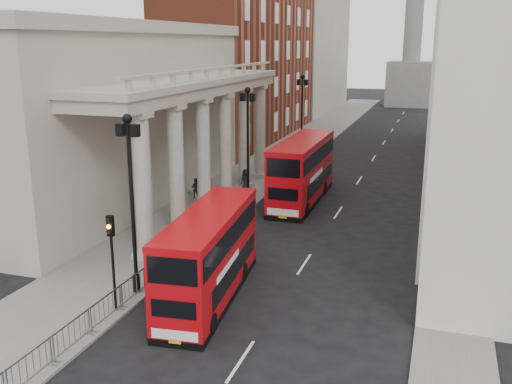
% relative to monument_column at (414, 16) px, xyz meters
% --- Properties ---
extents(ground, '(260.00, 260.00, 0.00)m').
position_rel_monument_column_xyz_m(ground, '(-6.00, -92.00, -15.98)').
color(ground, black).
rests_on(ground, ground).
extents(sidewalk_west, '(6.00, 140.00, 0.12)m').
position_rel_monument_column_xyz_m(sidewalk_west, '(-9.00, -62.00, -15.92)').
color(sidewalk_west, slate).
rests_on(sidewalk_west, ground).
extents(sidewalk_east, '(3.00, 140.00, 0.12)m').
position_rel_monument_column_xyz_m(sidewalk_east, '(7.50, -62.00, -15.92)').
color(sidewalk_east, slate).
rests_on(sidewalk_east, ground).
extents(kerb, '(0.20, 140.00, 0.14)m').
position_rel_monument_column_xyz_m(kerb, '(-6.05, -62.00, -15.91)').
color(kerb, slate).
rests_on(kerb, ground).
extents(portico_building, '(9.00, 28.00, 12.00)m').
position_rel_monument_column_xyz_m(portico_building, '(-16.50, -74.00, -9.98)').
color(portico_building, gray).
rests_on(portico_building, ground).
extents(brick_building, '(9.00, 32.00, 22.00)m').
position_rel_monument_column_xyz_m(brick_building, '(-16.50, -44.00, -4.98)').
color(brick_building, maroon).
rests_on(brick_building, ground).
extents(west_building_far, '(9.00, 30.00, 20.00)m').
position_rel_monument_column_xyz_m(west_building_far, '(-16.50, -12.00, -5.98)').
color(west_building_far, gray).
rests_on(west_building_far, ground).
extents(east_building, '(8.00, 55.00, 25.00)m').
position_rel_monument_column_xyz_m(east_building, '(10.00, -60.00, -3.48)').
color(east_building, silver).
rests_on(east_building, ground).
extents(monument_column, '(8.00, 8.00, 54.20)m').
position_rel_monument_column_xyz_m(monument_column, '(0.00, 0.00, 0.00)').
color(monument_column, '#60605E').
rests_on(monument_column, ground).
extents(lamp_post_south, '(1.05, 0.44, 8.32)m').
position_rel_monument_column_xyz_m(lamp_post_south, '(-6.60, -88.00, -11.07)').
color(lamp_post_south, black).
rests_on(lamp_post_south, sidewalk_west).
extents(lamp_post_mid, '(1.05, 0.44, 8.32)m').
position_rel_monument_column_xyz_m(lamp_post_mid, '(-6.60, -72.00, -11.07)').
color(lamp_post_mid, black).
rests_on(lamp_post_mid, sidewalk_west).
extents(lamp_post_north, '(1.05, 0.44, 8.32)m').
position_rel_monument_column_xyz_m(lamp_post_north, '(-6.60, -56.00, -11.07)').
color(lamp_post_north, black).
rests_on(lamp_post_north, sidewalk_west).
extents(traffic_light, '(0.28, 0.33, 4.30)m').
position_rel_monument_column_xyz_m(traffic_light, '(-6.50, -90.02, -12.88)').
color(traffic_light, black).
rests_on(traffic_light, sidewalk_west).
extents(crowd_barriers, '(0.50, 18.75, 1.10)m').
position_rel_monument_column_xyz_m(crowd_barriers, '(-6.35, -89.78, -15.31)').
color(crowd_barriers, gray).
rests_on(crowd_barriers, sidewalk_west).
extents(bus_near, '(3.23, 9.63, 4.08)m').
position_rel_monument_column_xyz_m(bus_near, '(-3.17, -87.30, -13.85)').
color(bus_near, '#B8080E').
rests_on(bus_near, ground).
extents(bus_far, '(2.65, 10.70, 4.61)m').
position_rel_monument_column_xyz_m(bus_far, '(-3.10, -69.96, -13.57)').
color(bus_far, red).
rests_on(bus_far, ground).
extents(pedestrian_a, '(0.70, 0.61, 1.61)m').
position_rel_monument_column_xyz_m(pedestrian_a, '(-8.36, -74.57, -15.06)').
color(pedestrian_a, black).
rests_on(pedestrian_a, sidewalk_west).
extents(pedestrian_b, '(0.77, 0.62, 1.54)m').
position_rel_monument_column_xyz_m(pedestrian_b, '(-10.73, -71.99, -15.09)').
color(pedestrian_b, black).
rests_on(pedestrian_b, sidewalk_west).
extents(pedestrian_c, '(1.06, 0.92, 1.84)m').
position_rel_monument_column_xyz_m(pedestrian_c, '(-7.76, -69.19, -14.94)').
color(pedestrian_c, black).
rests_on(pedestrian_c, sidewalk_west).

